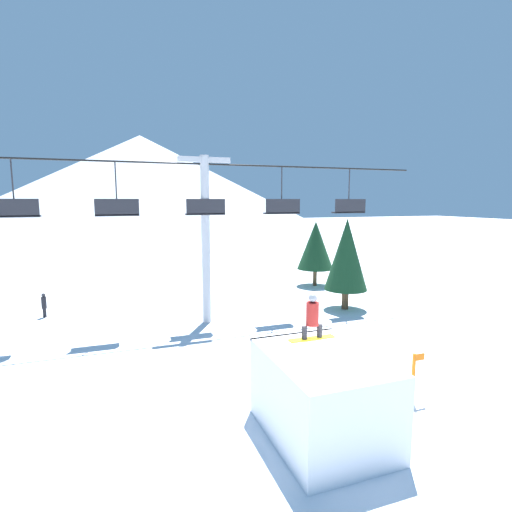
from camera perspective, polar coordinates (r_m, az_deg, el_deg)
The scene contains 9 objects.
ground_plane at distance 11.77m, azimuth 11.69°, elevation -21.75°, with size 220.00×220.00×0.00m, color white.
mountain_ridge at distance 76.47m, azimuth -16.04°, elevation 9.80°, with size 69.39×69.39×17.30m.
snow_ramp at distance 10.48m, azimuth 9.38°, elevation -19.14°, with size 2.51×3.46×2.09m.
snowboarder at distance 10.90m, azimuth 8.05°, elevation -8.60°, with size 1.32×0.34×1.25m.
chairlift at distance 18.69m, azimuth -7.23°, elevation 5.11°, with size 22.65×0.44×7.84m.
pine_tree_near at distance 21.61m, azimuth 12.80°, elevation 0.21°, with size 2.26×2.26×4.88m.
pine_tree_far at distance 27.29m, azimuth 8.50°, elevation 1.53°, with size 2.44×2.44×4.42m.
trail_marker at distance 12.84m, azimuth 21.60°, elevation -15.66°, with size 0.41×0.10×1.45m.
distant_skier at distance 22.63m, azimuth -28.03°, elevation -6.10°, with size 0.24×0.24×1.23m.
Camera 1 is at (-5.49, -8.65, 5.80)m, focal length 28.00 mm.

